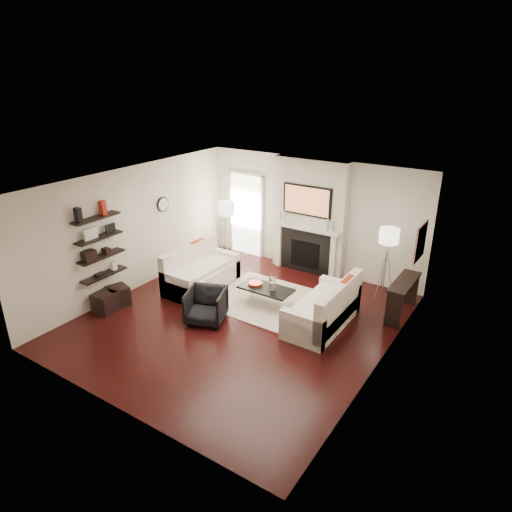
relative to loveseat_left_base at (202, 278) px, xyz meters
The scene contains 71 objects.
room_envelope 2.07m from the loveseat_left_base, 26.04° to the right, with size 6.00×6.00×6.00m.
chimney_breast 2.86m from the loveseat_left_base, 53.72° to the left, with size 1.80×0.25×2.70m, color silver.
fireplace_surround 2.54m from the loveseat_left_base, 51.90° to the left, with size 1.30×0.02×1.04m, color black.
firebox 2.52m from the loveseat_left_base, 51.83° to the left, with size 0.75×0.02×0.65m, color black.
mantel_pilaster_l 2.15m from the loveseat_left_base, 66.87° to the left, with size 0.12×0.08×1.10m, color white.
mantel_pilaster_r 3.01m from the loveseat_left_base, 40.64° to the left, with size 0.12×0.08×1.10m, color white.
mantel_shelf 2.64m from the loveseat_left_base, 51.19° to the left, with size 1.70×0.18×0.07m, color white.
tv_body 2.95m from the loveseat_left_base, 51.55° to the left, with size 1.20×0.06×0.70m, color black.
tv_screen 2.93m from the loveseat_left_base, 51.08° to the left, with size 1.10×0.01×0.62m, color #BF723F.
candlestick_l_tall 2.44m from the loveseat_left_base, 62.67° to the left, with size 0.04×0.04×0.30m, color silver.
candlestick_l_short 2.38m from the loveseat_left_base, 65.78° to the left, with size 0.04×0.04×0.24m, color silver.
candlestick_r_tall 3.06m from the loveseat_left_base, 42.70° to the left, with size 0.04×0.04×0.30m, color silver.
candlestick_r_short 3.14m from the loveseat_left_base, 40.99° to the left, with size 0.04×0.04×0.24m, color silver.
hallway_panel 2.39m from the loveseat_left_base, 97.61° to the left, with size 0.90×0.02×2.10m, color white.
door_trim_l 2.48m from the loveseat_left_base, 109.44° to the left, with size 0.06×0.06×2.16m, color white.
door_trim_r 2.36m from the loveseat_left_base, 85.24° to the left, with size 0.06×0.06×2.16m, color white.
door_trim_top 2.94m from the loveseat_left_base, 97.68° to the left, with size 1.02×0.06×0.06m, color white.
rug 1.78m from the loveseat_left_base, ahead, with size 2.60×2.00×0.01m, color beige.
loveseat_left_base is the anchor object (origin of this frame).
loveseat_left_back 0.46m from the loveseat_left_base, behind, with size 0.18×1.80×0.80m, color white.
loveseat_left_arm_n 0.81m from the loveseat_left_base, 90.00° to the right, with size 0.85×0.18×0.60m, color white.
loveseat_left_arm_s 0.81m from the loveseat_left_base, 90.00° to the left, with size 0.85×0.18×0.60m, color white.
loveseat_left_cushion 0.26m from the loveseat_left_base, ahead, with size 0.63×1.44×0.10m, color white.
pillow_left_orange 0.69m from the loveseat_left_base, 138.15° to the left, with size 0.10×0.42×0.42m, color #AA2815.
pillow_left_charcoal 0.68m from the loveseat_left_base, 138.15° to the right, with size 0.10×0.40×0.40m, color black.
loveseat_right_base 2.96m from the loveseat_left_base, ahead, with size 0.85×1.80×0.42m, color white.
loveseat_right_back 3.31m from the loveseat_left_base, ahead, with size 0.18×1.80×0.80m, color white.
loveseat_right_arm_n 3.08m from the loveseat_left_base, 15.64° to the right, with size 0.85×0.18×0.60m, color white.
loveseat_right_arm_s 3.07m from the loveseat_left_base, 14.95° to the left, with size 0.85×0.18×0.60m, color white.
loveseat_right_cushion 2.92m from the loveseat_left_base, ahead, with size 0.63×1.44×0.10m, color white.
pillow_right_orange 3.35m from the loveseat_left_base, ahead, with size 0.10×0.42×0.42m, color #AA2815.
pillow_right_charcoal 3.35m from the loveseat_left_base, ahead, with size 0.10×0.40×0.40m, color black.
coffee_table 1.69m from the loveseat_left_base, ahead, with size 1.10×0.55×0.04m, color black.
coffee_leg_nw 1.20m from the loveseat_left_base, ahead, with size 0.02×0.02×0.38m, color silver.
coffee_leg_ne 2.19m from the loveseat_left_base, ahead, with size 0.02×0.02×0.38m, color silver.
coffee_leg_sw 1.20m from the loveseat_left_base, 11.22° to the left, with size 0.02×0.02×0.38m, color silver.
coffee_leg_se 2.19m from the loveseat_left_base, ahead, with size 0.02×0.02×0.38m, color silver.
hurricane_glass 1.86m from the loveseat_left_base, ahead, with size 0.14×0.14×0.24m, color white.
hurricane_candle 1.85m from the loveseat_left_base, ahead, with size 0.11×0.11×0.17m, color white.
copper_bowl 1.45m from the loveseat_left_base, ahead, with size 0.30×0.30×0.05m, color red.
armchair 1.53m from the loveseat_left_base, 47.35° to the right, with size 0.71×0.66×0.73m, color black.
lamp_left_post 1.44m from the loveseat_left_base, 102.37° to the left, with size 0.02×0.02×1.20m, color silver.
lamp_left_shade 1.86m from the loveseat_left_base, 102.37° to the left, with size 0.40×0.40×0.30m, color white.
lamp_left_leg_a 1.42m from the loveseat_left_base, 97.86° to the left, with size 0.02×0.02×1.25m, color silver.
lamp_left_leg_b 1.54m from the loveseat_left_base, 103.65° to the left, with size 0.02×0.02×1.25m, color silver.
lamp_left_leg_c 1.36m from the loveseat_left_base, 105.63° to the left, with size 0.02×0.02×1.25m, color silver.
lamp_right_post 3.96m from the loveseat_left_base, 23.75° to the left, with size 0.02×0.02×1.20m, color silver.
lamp_right_shade 4.13m from the loveseat_left_base, 23.75° to the left, with size 0.40×0.40×0.30m, color white.
lamp_right_leg_a 4.06m from the loveseat_left_base, 23.12° to the left, with size 0.02×0.02×1.25m, color silver.
lamp_right_leg_b 3.95m from the loveseat_left_base, 25.34° to the left, with size 0.02×0.02×1.25m, color silver.
lamp_right_leg_c 3.87m from the loveseat_left_base, 22.78° to the left, with size 0.02×0.02×1.25m, color silver.
console_top 4.32m from the loveseat_left_base, 15.85° to the left, with size 0.35×1.20×0.04m, color black.
console_leg_n 4.17m from the loveseat_left_base, ahead, with size 0.30×0.04×0.71m, color black.
console_leg_s 4.47m from the loveseat_left_base, 22.65° to the left, with size 0.30×0.04×0.71m, color black.
wall_art 4.67m from the loveseat_left_base, 16.77° to the left, with size 0.03×0.70×0.70m, color #A36651.
shelf_bottom 2.11m from the loveseat_left_base, 121.23° to the right, with size 0.25×1.00×0.04m, color black.
shelf_lower 2.24m from the loveseat_left_base, 121.23° to the right, with size 0.25×1.00×0.04m, color black.
shelf_upper 2.43m from the loveseat_left_base, 121.23° to the right, with size 0.25×1.00×0.04m, color black.
shelf_top 2.66m from the loveseat_left_base, 121.23° to the right, with size 0.25×1.00×0.04m, color black.
decor_magfile_a 3.02m from the loveseat_left_base, 116.52° to the right, with size 0.12×0.10×0.28m, color black.
decor_magfile_b 2.65m from the loveseat_left_base, 124.04° to the right, with size 0.12×0.10×0.28m, color #AA2815.
decor_frame_a 2.62m from the loveseat_left_base, 118.90° to the right, with size 0.04×0.30×0.22m, color white.
decor_frame_b 2.28m from the loveseat_left_base, 126.17° to the right, with size 0.04×0.22×0.18m, color black.
decor_wine_rack 2.51m from the loveseat_left_base, 117.62° to the right, with size 0.18×0.25×0.20m, color black.
decor_box_small 2.17m from the loveseat_left_base, 123.22° to the right, with size 0.15×0.12×0.12m, color black.
decor_books 2.20m from the loveseat_left_base, 119.92° to the right, with size 0.14×0.20×0.05m, color black.
decor_box_tall 1.93m from the loveseat_left_base, 125.43° to the right, with size 0.10×0.10×0.18m, color white.
clock_rim 1.90m from the loveseat_left_base, behind, with size 0.34×0.34×0.04m, color black.
clock_face 1.89m from the loveseat_left_base, behind, with size 0.29×0.29×0.01m, color white.
ottoman_near 1.85m from the loveseat_left_base, 119.76° to the right, with size 0.40×0.40×0.40m, color black.
ottoman_far 2.15m from the loveseat_left_base, 115.29° to the right, with size 0.40×0.40×0.40m, color black.
Camera 1 is at (4.52, -6.30, 4.56)m, focal length 32.00 mm.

